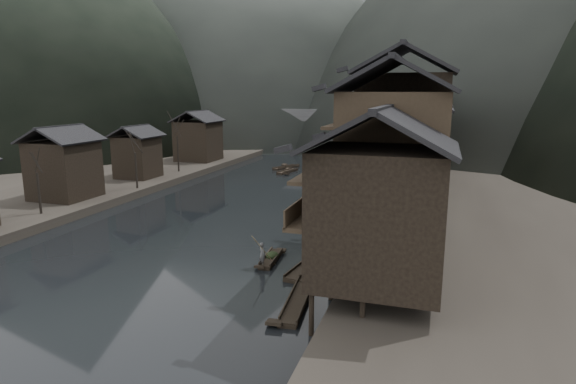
% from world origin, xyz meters
% --- Properties ---
extents(water, '(300.00, 300.00, 0.00)m').
position_xyz_m(water, '(0.00, 0.00, 0.00)').
color(water, black).
rests_on(water, ground).
extents(right_bank, '(40.00, 200.00, 1.80)m').
position_xyz_m(right_bank, '(35.00, 40.00, 0.90)').
color(right_bank, '#2D2823').
rests_on(right_bank, ground).
extents(left_bank, '(40.00, 200.00, 1.20)m').
position_xyz_m(left_bank, '(-35.00, 40.00, 0.60)').
color(left_bank, '#2D2823').
rests_on(left_bank, ground).
extents(stilt_houses, '(9.00, 67.60, 16.79)m').
position_xyz_m(stilt_houses, '(17.28, 19.03, 9.04)').
color(stilt_houses, black).
rests_on(stilt_houses, ground).
extents(left_houses, '(8.10, 53.20, 8.73)m').
position_xyz_m(left_houses, '(-20.50, 20.12, 5.66)').
color(left_houses, black).
rests_on(left_houses, left_bank).
extents(bare_trees, '(3.85, 43.05, 7.69)m').
position_xyz_m(bare_trees, '(-17.00, 11.55, 6.50)').
color(bare_trees, black).
rests_on(bare_trees, left_bank).
extents(moored_sampans, '(3.29, 69.14, 0.47)m').
position_xyz_m(moored_sampans, '(12.27, 23.23, 0.20)').
color(moored_sampans, black).
rests_on(moored_sampans, water).
extents(midriver_boats, '(4.32, 9.87, 0.45)m').
position_xyz_m(midriver_boats, '(-4.05, 41.72, 0.20)').
color(midriver_boats, black).
rests_on(midriver_boats, water).
extents(stone_bridge, '(40.00, 6.00, 9.00)m').
position_xyz_m(stone_bridge, '(-0.00, 72.00, 5.11)').
color(stone_bridge, '#4C4C4F').
rests_on(stone_bridge, ground).
extents(hero_sampan, '(1.29, 4.60, 0.43)m').
position_xyz_m(hero_sampan, '(8.16, -0.08, 0.20)').
color(hero_sampan, black).
rests_on(hero_sampan, water).
extents(cargo_heap, '(1.00, 1.31, 0.60)m').
position_xyz_m(cargo_heap, '(8.18, 0.13, 0.73)').
color(cargo_heap, black).
rests_on(cargo_heap, hero_sampan).
extents(boatman, '(0.78, 0.74, 1.79)m').
position_xyz_m(boatman, '(8.04, -1.67, 1.32)').
color(boatman, '#565658').
rests_on(boatman, hero_sampan).
extents(bamboo_pole, '(1.22, 2.21, 2.98)m').
position_xyz_m(bamboo_pole, '(8.24, -1.67, 3.71)').
color(bamboo_pole, '#8C7A51').
rests_on(bamboo_pole, boatman).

